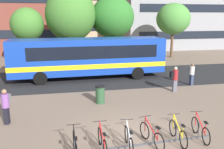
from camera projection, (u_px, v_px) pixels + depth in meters
ground at (135, 136)px, 10.22m from camera, size 200.00×200.00×0.00m
bus_lane_asphalt at (99, 78)px, 19.97m from camera, size 80.00×7.20×0.01m
city_bus at (88, 57)px, 19.39m from camera, size 12.09×2.92×3.20m
bike_rack at (140, 143)px, 9.44m from camera, size 6.04×0.38×0.70m
parked_bicycle_black_0 at (75, 146)px, 8.70m from camera, size 0.52×1.72×0.99m
parked_bicycle_red_1 at (102, 142)px, 8.99m from camera, size 0.52×1.72×0.99m
parked_bicycle_silver_2 at (129, 140)px, 9.13m from camera, size 0.52×1.72×0.99m
parked_bicycle_red_3 at (152, 135)px, 9.47m from camera, size 0.58×1.69×0.99m
parked_bicycle_yellow_4 at (178, 133)px, 9.67m from camera, size 0.52×1.72×0.99m
parked_bicycle_red_5 at (200, 130)px, 9.94m from camera, size 0.52×1.72×0.99m
commuter_grey_pack_0 at (192, 73)px, 17.63m from camera, size 0.38×0.56×1.62m
commuter_grey_pack_1 at (6, 104)px, 11.20m from camera, size 0.41×0.57×1.68m
commuter_black_pack_2 at (175, 77)px, 16.07m from camera, size 0.52×0.34×1.69m
trash_bin at (100, 94)px, 14.02m from camera, size 0.55×0.55×1.03m
street_tree_0 at (112, 17)px, 26.69m from camera, size 4.75×4.75×7.07m
street_tree_1 at (27, 25)px, 24.17m from camera, size 3.26×3.26×5.76m
street_tree_2 at (173, 19)px, 29.18m from camera, size 4.02×4.02×6.47m
street_tree_3 at (71, 15)px, 25.09m from camera, size 5.13×5.13×7.80m
building_centre_block at (80, 16)px, 47.36m from camera, size 17.81×13.67×10.10m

